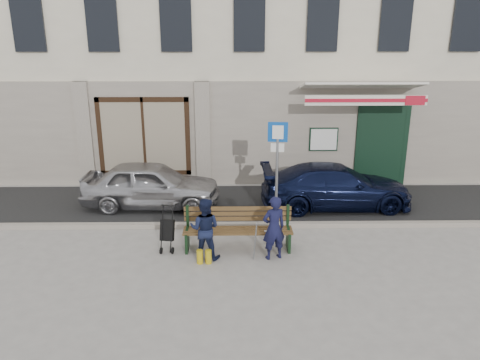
{
  "coord_description": "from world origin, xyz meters",
  "views": [
    {
      "loc": [
        -0.46,
        -9.13,
        4.65
      ],
      "look_at": [
        -0.31,
        1.6,
        1.2
      ],
      "focal_mm": 35.0,
      "sensor_mm": 36.0,
      "label": 1
    }
  ],
  "objects_px": {
    "car_navy": "(336,186)",
    "man": "(274,228)",
    "car_silver": "(151,185)",
    "woman": "(205,228)",
    "bench": "(236,230)",
    "parking_sign": "(277,157)",
    "stroller": "(167,231)"
  },
  "relations": [
    {
      "from": "car_navy",
      "to": "stroller",
      "type": "distance_m",
      "value": 5.0
    },
    {
      "from": "parking_sign",
      "to": "bench",
      "type": "distance_m",
      "value": 2.18
    },
    {
      "from": "car_navy",
      "to": "man",
      "type": "relative_size",
      "value": 2.92
    },
    {
      "from": "bench",
      "to": "woman",
      "type": "xyz_separation_m",
      "value": [
        -0.65,
        -0.4,
        0.21
      ]
    },
    {
      "from": "stroller",
      "to": "man",
      "type": "bearing_deg",
      "value": 0.9
    },
    {
      "from": "car_navy",
      "to": "stroller",
      "type": "bearing_deg",
      "value": 119.69
    },
    {
      "from": "bench",
      "to": "stroller",
      "type": "bearing_deg",
      "value": -179.11
    },
    {
      "from": "car_navy",
      "to": "bench",
      "type": "distance_m",
      "value": 3.78
    },
    {
      "from": "woman",
      "to": "stroller",
      "type": "xyz_separation_m",
      "value": [
        -0.85,
        0.38,
        -0.22
      ]
    },
    {
      "from": "car_silver",
      "to": "stroller",
      "type": "height_order",
      "value": "car_silver"
    },
    {
      "from": "woman",
      "to": "bench",
      "type": "bearing_deg",
      "value": -137.15
    },
    {
      "from": "parking_sign",
      "to": "stroller",
      "type": "distance_m",
      "value": 3.19
    },
    {
      "from": "car_navy",
      "to": "parking_sign",
      "type": "relative_size",
      "value": 1.58
    },
    {
      "from": "car_navy",
      "to": "stroller",
      "type": "height_order",
      "value": "car_navy"
    },
    {
      "from": "man",
      "to": "stroller",
      "type": "xyz_separation_m",
      "value": [
        -2.3,
        0.43,
        -0.25
      ]
    },
    {
      "from": "car_silver",
      "to": "stroller",
      "type": "xyz_separation_m",
      "value": [
        0.79,
        -2.69,
        -0.18
      ]
    },
    {
      "from": "stroller",
      "to": "bench",
      "type": "bearing_deg",
      "value": 12.34
    },
    {
      "from": "parking_sign",
      "to": "woman",
      "type": "relative_size",
      "value": 1.92
    },
    {
      "from": "car_silver",
      "to": "woman",
      "type": "bearing_deg",
      "value": -149.34
    },
    {
      "from": "car_navy",
      "to": "bench",
      "type": "relative_size",
      "value": 1.7
    },
    {
      "from": "bench",
      "to": "man",
      "type": "distance_m",
      "value": 0.95
    },
    {
      "from": "bench",
      "to": "woman",
      "type": "height_order",
      "value": "woman"
    },
    {
      "from": "parking_sign",
      "to": "woman",
      "type": "height_order",
      "value": "parking_sign"
    },
    {
      "from": "parking_sign",
      "to": "car_navy",
      "type": "bearing_deg",
      "value": 38.86
    },
    {
      "from": "man",
      "to": "bench",
      "type": "bearing_deg",
      "value": -48.64
    },
    {
      "from": "car_silver",
      "to": "parking_sign",
      "type": "xyz_separation_m",
      "value": [
        3.31,
        -1.21,
        1.08
      ]
    },
    {
      "from": "bench",
      "to": "car_silver",
      "type": "bearing_deg",
      "value": 130.63
    },
    {
      "from": "bench",
      "to": "parking_sign",
      "type": "bearing_deg",
      "value": 55.27
    },
    {
      "from": "parking_sign",
      "to": "car_silver",
      "type": "bearing_deg",
      "value": 165.86
    },
    {
      "from": "car_navy",
      "to": "bench",
      "type": "bearing_deg",
      "value": 131.4
    },
    {
      "from": "bench",
      "to": "man",
      "type": "xyz_separation_m",
      "value": [
        0.8,
        -0.45,
        0.24
      ]
    },
    {
      "from": "parking_sign",
      "to": "stroller",
      "type": "relative_size",
      "value": 2.55
    }
  ]
}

